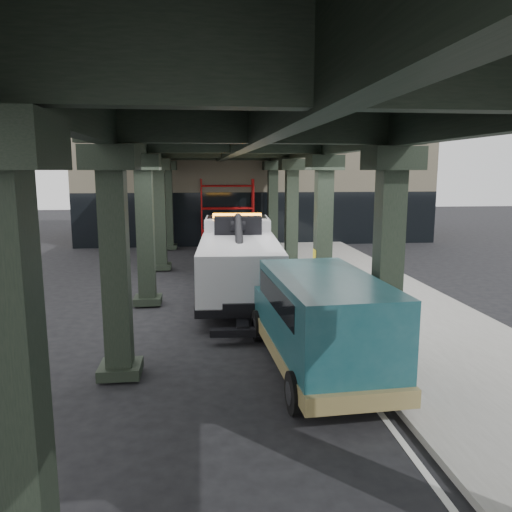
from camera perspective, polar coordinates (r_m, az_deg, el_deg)
ground at (r=15.42m, az=-0.19°, el=-7.19°), size 90.00×90.00×0.00m
sidewalk at (r=18.28m, az=13.31°, el=-4.49°), size 5.00×40.00×0.15m
lane_stripe at (r=17.56m, az=4.64°, el=-5.07°), size 0.12×38.00×0.01m
viaduct at (r=16.73m, az=-2.37°, el=13.07°), size 7.40×32.00×6.40m
building at (r=34.85m, az=-0.50°, el=8.96°), size 22.00×10.00×8.00m
scaffolding at (r=29.44m, az=-3.30°, el=5.11°), size 3.08×0.88×4.00m
tow_truck at (r=18.02m, az=-2.03°, el=0.02°), size 3.08×9.17×2.96m
towed_van at (r=11.22m, az=7.34°, el=-7.28°), size 2.51×5.72×2.28m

